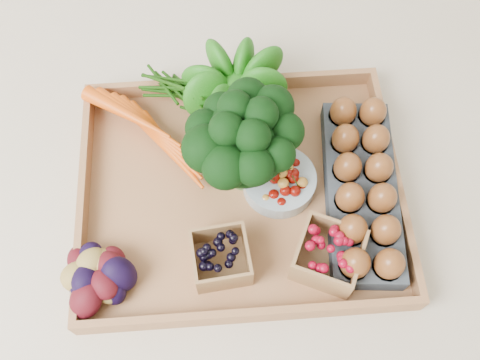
{
  "coord_description": "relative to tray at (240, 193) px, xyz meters",
  "views": [
    {
      "loc": [
        -0.03,
        -0.4,
        0.86
      ],
      "look_at": [
        0.0,
        0.0,
        0.06
      ],
      "focal_mm": 40.0,
      "sensor_mm": 36.0,
      "label": 1
    }
  ],
  "objects": [
    {
      "name": "egg_carton",
      "position": [
        0.21,
        -0.02,
        0.03
      ],
      "size": [
        0.15,
        0.34,
        0.04
      ],
      "primitive_type": "cube",
      "rotation": [
        0.0,
        0.0,
        -0.09
      ],
      "color": "#383E47",
      "rests_on": "tray"
    },
    {
      "name": "cherry_bowl",
      "position": [
        0.07,
        0.01,
        0.02
      ],
      "size": [
        0.13,
        0.13,
        0.03
      ],
      "primitive_type": "cylinder",
      "color": "#8C9EA5",
      "rests_on": "tray"
    },
    {
      "name": "ground",
      "position": [
        0.0,
        0.0,
        -0.01
      ],
      "size": [
        4.0,
        4.0,
        0.0
      ],
      "primitive_type": "plane",
      "color": "beige",
      "rests_on": "ground"
    },
    {
      "name": "tray",
      "position": [
        0.0,
        0.0,
        0.0
      ],
      "size": [
        0.55,
        0.45,
        0.01
      ],
      "primitive_type": "cube",
      "color": "#A46F44",
      "rests_on": "ground"
    },
    {
      "name": "punnet_raspberry",
      "position": [
        0.13,
        -0.14,
        0.04
      ],
      "size": [
        0.13,
        0.13,
        0.07
      ],
      "primitive_type": "cube",
      "rotation": [
        0.0,
        0.0,
        -0.43
      ],
      "color": "maroon",
      "rests_on": "tray"
    },
    {
      "name": "broccoli",
      "position": [
        0.01,
        0.03,
        0.08
      ],
      "size": [
        0.19,
        0.19,
        0.15
      ],
      "primitive_type": null,
      "color": "black",
      "rests_on": "tray"
    },
    {
      "name": "lettuce",
      "position": [
        0.0,
        0.18,
        0.07
      ],
      "size": [
        0.13,
        0.13,
        0.13
      ],
      "primitive_type": "sphere",
      "color": "#0F4D0C",
      "rests_on": "tray"
    },
    {
      "name": "potatoes",
      "position": [
        -0.23,
        -0.14,
        0.05
      ],
      "size": [
        0.14,
        0.14,
        0.08
      ],
      "primitive_type": null,
      "color": "#3B090F",
      "rests_on": "tray"
    },
    {
      "name": "punnet_blackberry",
      "position": [
        -0.04,
        -0.13,
        0.04
      ],
      "size": [
        0.1,
        0.1,
        0.06
      ],
      "primitive_type": "cube",
      "rotation": [
        0.0,
        0.0,
        0.1
      ],
      "color": "black",
      "rests_on": "tray"
    },
    {
      "name": "carrots",
      "position": [
        -0.14,
        0.11,
        0.03
      ],
      "size": [
        0.2,
        0.14,
        0.05
      ],
      "primitive_type": null,
      "color": "#E0500D",
      "rests_on": "tray"
    }
  ]
}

